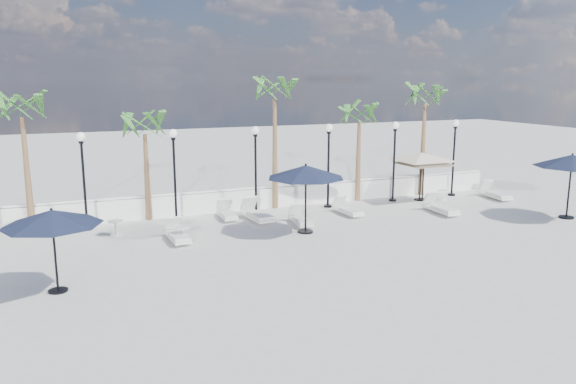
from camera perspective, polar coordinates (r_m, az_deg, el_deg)
name	(u,v)px	position (r m, az deg, el deg)	size (l,w,h in m)	color
ground	(320,256)	(18.86, 3.26, -6.56)	(100.00, 100.00, 0.00)	#A6A6A1
balustrade	(249,199)	(25.48, -4.00, -0.72)	(26.00, 0.30, 1.01)	silver
lamppost_1	(83,167)	(22.93, -20.11, 2.38)	(0.36, 0.36, 3.84)	black
lamppost_2	(174,162)	(23.31, -11.49, 2.99)	(0.36, 0.36, 3.84)	black
lamppost_3	(256,158)	(24.20, -3.32, 3.50)	(0.36, 0.36, 3.84)	black
lamppost_4	(329,154)	(25.54, 4.14, 3.91)	(0.36, 0.36, 3.84)	black
lamppost_5	(394,150)	(27.27, 10.76, 4.22)	(0.36, 0.36, 3.84)	black
lamppost_6	(454,147)	(29.31, 16.53, 4.44)	(0.36, 0.36, 3.84)	black
palm_0	(22,114)	(23.54, -25.44, 7.20)	(2.60, 2.60, 5.50)	brown
palm_1	(145,130)	(23.79, -14.36, 6.09)	(2.60, 2.60, 4.70)	brown
palm_2	(275,95)	(25.14, -1.37, 9.82)	(2.60, 2.60, 6.10)	brown
palm_3	(359,119)	(27.03, 7.26, 7.37)	(2.60, 2.60, 4.90)	brown
palm_4	(425,101)	(28.99, 13.76, 8.95)	(2.60, 2.60, 5.70)	brown
lounger_1	(178,235)	(20.93, -11.15, -4.28)	(0.68, 1.86, 0.69)	beige
lounger_2	(257,214)	(23.51, -3.19, -2.25)	(0.87, 2.17, 0.79)	beige
lounger_3	(227,213)	(23.94, -6.23, -2.17)	(0.64, 1.78, 0.66)	beige
lounger_4	(348,209)	(24.61, 6.09, -1.77)	(0.72, 1.84, 0.67)	beige
lounger_5	(441,208)	(25.60, 15.28, -1.54)	(0.73, 2.03, 0.75)	beige
lounger_6	(301,219)	(22.82, 1.29, -2.77)	(0.79, 1.83, 0.67)	beige
lounger_7	(495,194)	(29.56, 20.28, -0.15)	(0.86, 2.04, 0.74)	beige
side_table_0	(115,226)	(22.21, -17.12, -3.35)	(0.59, 0.59, 0.58)	beige
side_table_1	(184,232)	(20.86, -10.55, -4.02)	(0.57, 0.57, 0.55)	beige
side_table_2	(444,194)	(28.37, 15.53, -0.20)	(0.53, 0.53, 0.51)	beige
parasol_navy_left	(52,218)	(16.52, -22.86, -2.46)	(2.71, 2.71, 2.39)	black
parasol_navy_mid	(306,172)	(21.20, 1.82, 2.04)	(3.00, 3.00, 2.69)	black
parasol_navy_right	(572,161)	(26.28, 26.88, 2.82)	(3.11, 3.11, 2.79)	black
parasol_cream_sq_a	(424,158)	(27.92, 13.67, 3.39)	(4.55, 4.55, 2.24)	black
parasol_cream_sq_b	(422,153)	(27.80, 13.44, 3.88)	(5.01, 5.01, 2.51)	black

